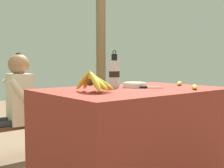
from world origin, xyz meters
TOP-DOWN VIEW (x-y plane):
  - market_counter at (0.00, 0.00)m, footprint 1.36×0.91m
  - banana_bunch_ripe at (-0.40, -0.04)m, footprint 0.20×0.31m
  - serving_bowl at (0.07, 0.08)m, footprint 0.19×0.19m
  - water_bottle at (-0.07, 0.16)m, footprint 0.09×0.09m
  - loose_banana_front at (0.31, -0.31)m, footprint 0.18×0.15m
  - loose_banana_side at (0.54, 0.00)m, footprint 0.18×0.13m
  - knife at (0.09, -0.05)m, footprint 0.17×0.12m
  - wooden_bench at (-0.24, 1.16)m, footprint 1.76×0.32m
  - seated_vendor at (-0.51, 1.14)m, footprint 0.44×0.41m
  - banana_bunch_green at (0.28, 1.16)m, footprint 0.18×0.29m
  - support_post_far at (0.81, 1.52)m, footprint 0.13×0.13m

SIDE VIEW (x-z plane):
  - wooden_bench at x=-0.24m, z-range 0.14..0.52m
  - market_counter at x=0.00m, z-range 0.00..0.77m
  - banana_bunch_green at x=0.28m, z-range 0.38..0.52m
  - seated_vendor at x=-0.51m, z-range 0.08..1.15m
  - knife at x=0.09m, z-range 0.77..0.79m
  - loose_banana_front at x=0.31m, z-range 0.77..0.81m
  - loose_banana_side at x=0.54m, z-range 0.77..0.81m
  - serving_bowl at x=0.07m, z-range 0.78..0.82m
  - banana_bunch_ripe at x=-0.40m, z-range 0.77..0.92m
  - water_bottle at x=-0.07m, z-range 0.74..1.04m
  - support_post_far at x=0.81m, z-range 0.00..2.33m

